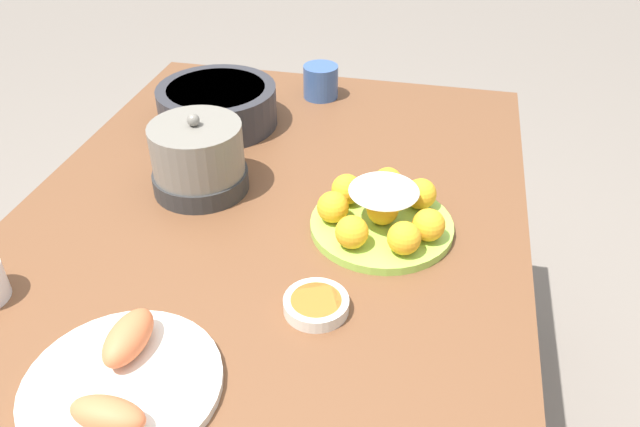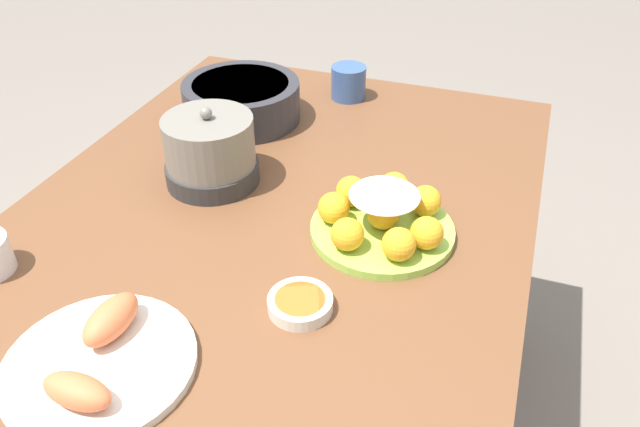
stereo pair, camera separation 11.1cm
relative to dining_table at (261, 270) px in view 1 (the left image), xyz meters
The scene contains 7 objects.
dining_table is the anchor object (origin of this frame).
cake_plate 0.26m from the dining_table, 73.87° to the right, with size 0.26×0.26×0.09m.
serving_bowl 0.47m from the dining_table, 28.91° to the left, with size 0.27×0.27×0.09m.
sauce_bowl 0.24m from the dining_table, 138.93° to the right, with size 0.10×0.10×0.02m.
seafood_platter 0.39m from the dining_table, 168.12° to the left, with size 0.27×0.27×0.06m.
cup_near 0.60m from the dining_table, ahead, with size 0.09×0.09×0.08m.
warming_pot 0.25m from the dining_table, 52.12° to the left, with size 0.19×0.19×0.16m.
Camera 1 is at (-0.85, -0.30, 1.43)m, focal length 35.00 mm.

